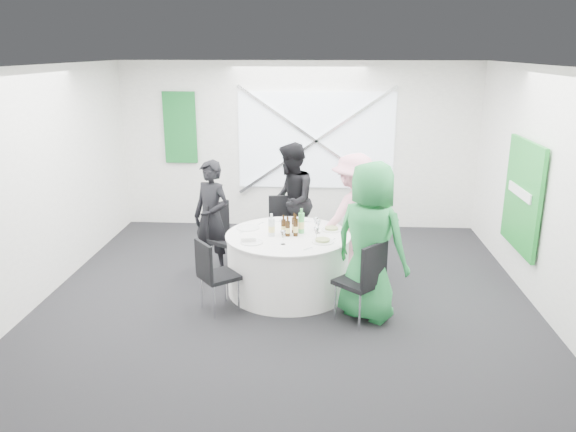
# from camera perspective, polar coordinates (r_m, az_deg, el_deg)

# --- Properties ---
(floor) EXTENTS (6.00, 6.00, 0.00)m
(floor) POSITION_cam_1_polar(r_m,az_deg,el_deg) (7.09, -0.10, -8.23)
(floor) COLOR black
(floor) RESTS_ON ground
(ceiling) EXTENTS (6.00, 6.00, 0.00)m
(ceiling) POSITION_cam_1_polar(r_m,az_deg,el_deg) (6.43, -0.11, 15.02)
(ceiling) COLOR silver
(ceiling) RESTS_ON wall_back
(wall_back) EXTENTS (6.00, 0.00, 6.00)m
(wall_back) POSITION_cam_1_polar(r_m,az_deg,el_deg) (9.56, 1.05, 7.12)
(wall_back) COLOR silver
(wall_back) RESTS_ON floor
(wall_front) EXTENTS (6.00, 0.00, 6.00)m
(wall_front) POSITION_cam_1_polar(r_m,az_deg,el_deg) (3.79, -3.04, -8.09)
(wall_front) COLOR silver
(wall_front) RESTS_ON floor
(wall_left) EXTENTS (0.00, 6.00, 6.00)m
(wall_left) POSITION_cam_1_polar(r_m,az_deg,el_deg) (7.44, -23.88, 2.92)
(wall_left) COLOR silver
(wall_left) RESTS_ON floor
(wall_right) EXTENTS (0.00, 6.00, 6.00)m
(wall_right) POSITION_cam_1_polar(r_m,az_deg,el_deg) (7.10, 24.86, 2.20)
(wall_right) COLOR silver
(wall_right) RESTS_ON floor
(window_panel) EXTENTS (2.60, 0.03, 1.60)m
(window_panel) POSITION_cam_1_polar(r_m,az_deg,el_deg) (9.49, 2.87, 7.65)
(window_panel) COLOR white
(window_panel) RESTS_ON wall_back
(window_brace_a) EXTENTS (2.63, 0.05, 1.84)m
(window_brace_a) POSITION_cam_1_polar(r_m,az_deg,el_deg) (9.45, 2.87, 7.61)
(window_brace_a) COLOR silver
(window_brace_a) RESTS_ON window_panel
(window_brace_b) EXTENTS (2.63, 0.05, 1.84)m
(window_brace_b) POSITION_cam_1_polar(r_m,az_deg,el_deg) (9.45, 2.87, 7.61)
(window_brace_b) COLOR silver
(window_brace_b) RESTS_ON window_panel
(green_banner) EXTENTS (0.55, 0.04, 1.20)m
(green_banner) POSITION_cam_1_polar(r_m,az_deg,el_deg) (9.76, -10.91, 8.81)
(green_banner) COLOR #125B25
(green_banner) RESTS_ON wall_back
(green_sign) EXTENTS (0.05, 1.20, 1.40)m
(green_sign) POSITION_cam_1_polar(r_m,az_deg,el_deg) (7.67, 22.71, 1.90)
(green_sign) COLOR #18872A
(green_sign) RESTS_ON wall_right
(banquet_table) EXTENTS (1.56, 1.56, 0.76)m
(banquet_table) POSITION_cam_1_polar(r_m,az_deg,el_deg) (7.12, 0.00, -4.78)
(banquet_table) COLOR silver
(banquet_table) RESTS_ON floor
(chair_back) EXTENTS (0.47, 0.48, 0.92)m
(chair_back) POSITION_cam_1_polar(r_m,az_deg,el_deg) (8.19, -0.53, -0.70)
(chair_back) COLOR black
(chair_back) RESTS_ON floor
(chair_back_left) EXTENTS (0.61, 0.61, 0.97)m
(chair_back_left) POSITION_cam_1_polar(r_m,az_deg,el_deg) (7.73, -6.46, -1.66)
(chair_back_left) COLOR black
(chair_back_left) RESTS_ON floor
(chair_back_right) EXTENTS (0.56, 0.55, 0.87)m
(chair_back_right) POSITION_cam_1_polar(r_m,az_deg,el_deg) (7.78, 7.37, -2.03)
(chair_back_right) COLOR black
(chair_back_right) RESTS_ON floor
(chair_front_right) EXTENTS (0.62, 0.62, 0.97)m
(chair_front_right) POSITION_cam_1_polar(r_m,az_deg,el_deg) (6.29, 7.81, -6.08)
(chair_front_right) COLOR black
(chair_front_right) RESTS_ON floor
(chair_front_left) EXTENTS (0.56, 0.56, 0.88)m
(chair_front_left) POSITION_cam_1_polar(r_m,az_deg,el_deg) (6.57, -7.64, -5.55)
(chair_front_left) COLOR black
(chair_front_left) RESTS_ON floor
(person_man_back_left) EXTENTS (0.68, 0.60, 1.56)m
(person_man_back_left) POSITION_cam_1_polar(r_m,az_deg,el_deg) (7.69, -7.75, -0.13)
(person_man_back_left) COLOR black
(person_man_back_left) RESTS_ON floor
(person_man_back) EXTENTS (0.48, 0.84, 1.71)m
(person_man_back) POSITION_cam_1_polar(r_m,az_deg,el_deg) (8.14, 0.28, 1.49)
(person_man_back) COLOR black
(person_man_back) RESTS_ON floor
(person_woman_pink) EXTENTS (1.18, 1.04, 1.68)m
(person_woman_pink) POSITION_cam_1_polar(r_m,az_deg,el_deg) (7.53, 6.71, 0.02)
(person_woman_pink) COLOR pink
(person_woman_pink) RESTS_ON floor
(person_woman_green) EXTENTS (1.06, 0.98, 1.83)m
(person_woman_green) POSITION_cam_1_polar(r_m,az_deg,el_deg) (6.33, 8.36, -2.60)
(person_woman_green) COLOR #23833F
(person_woman_green) RESTS_ON floor
(plate_back) EXTENTS (0.28, 0.28, 0.01)m
(plate_back) POSITION_cam_1_polar(r_m,az_deg,el_deg) (7.55, 0.16, -0.42)
(plate_back) COLOR silver
(plate_back) RESTS_ON banquet_table
(plate_back_left) EXTENTS (0.30, 0.30, 0.01)m
(plate_back_left) POSITION_cam_1_polar(r_m,az_deg,el_deg) (7.24, -4.10, -1.20)
(plate_back_left) COLOR silver
(plate_back_left) RESTS_ON banquet_table
(plate_back_right) EXTENTS (0.26, 0.26, 0.04)m
(plate_back_right) POSITION_cam_1_polar(r_m,az_deg,el_deg) (7.17, 4.44, -1.33)
(plate_back_right) COLOR silver
(plate_back_right) RESTS_ON banquet_table
(plate_front_right) EXTENTS (0.27, 0.27, 0.04)m
(plate_front_right) POSITION_cam_1_polar(r_m,az_deg,el_deg) (6.73, 3.54, -2.53)
(plate_front_right) COLOR silver
(plate_front_right) RESTS_ON banquet_table
(plate_front_left) EXTENTS (0.27, 0.27, 0.01)m
(plate_front_left) POSITION_cam_1_polar(r_m,az_deg,el_deg) (6.71, -3.72, -2.66)
(plate_front_left) COLOR silver
(plate_front_left) RESTS_ON banquet_table
(napkin) EXTENTS (0.19, 0.15, 0.05)m
(napkin) POSITION_cam_1_polar(r_m,az_deg,el_deg) (6.74, -4.07, -2.30)
(napkin) COLOR silver
(napkin) RESTS_ON plate_front_left
(beer_bottle_a) EXTENTS (0.06, 0.06, 0.25)m
(beer_bottle_a) POSITION_cam_1_polar(r_m,az_deg,el_deg) (6.97, -0.47, -1.13)
(beer_bottle_a) COLOR #351E09
(beer_bottle_a) RESTS_ON banquet_table
(beer_bottle_b) EXTENTS (0.06, 0.06, 0.26)m
(beer_bottle_b) POSITION_cam_1_polar(r_m,az_deg,el_deg) (7.03, 0.62, -0.95)
(beer_bottle_b) COLOR #351E09
(beer_bottle_b) RESTS_ON banquet_table
(beer_bottle_c) EXTENTS (0.06, 0.06, 0.28)m
(beer_bottle_c) POSITION_cam_1_polar(r_m,az_deg,el_deg) (6.90, 0.78, -1.19)
(beer_bottle_c) COLOR #351E09
(beer_bottle_c) RESTS_ON banquet_table
(beer_bottle_d) EXTENTS (0.06, 0.06, 0.25)m
(beer_bottle_d) POSITION_cam_1_polar(r_m,az_deg,el_deg) (6.90, -0.03, -1.31)
(beer_bottle_d) COLOR #351E09
(beer_bottle_d) RESTS_ON banquet_table
(green_water_bottle) EXTENTS (0.08, 0.08, 0.32)m
(green_water_bottle) POSITION_cam_1_polar(r_m,az_deg,el_deg) (7.01, 1.36, -0.74)
(green_water_bottle) COLOR #45B454
(green_water_bottle) RESTS_ON banquet_table
(clear_water_bottle) EXTENTS (0.08, 0.08, 0.29)m
(clear_water_bottle) POSITION_cam_1_polar(r_m,az_deg,el_deg) (6.91, -1.69, -1.16)
(clear_water_bottle) COLOR silver
(clear_water_bottle) RESTS_ON banquet_table
(wine_glass_a) EXTENTS (0.07, 0.07, 0.17)m
(wine_glass_a) POSITION_cam_1_polar(r_m,az_deg,el_deg) (6.72, 2.92, -1.55)
(wine_glass_a) COLOR white
(wine_glass_a) RESTS_ON banquet_table
(wine_glass_b) EXTENTS (0.07, 0.07, 0.17)m
(wine_glass_b) POSITION_cam_1_polar(r_m,az_deg,el_deg) (7.02, 3.09, -0.76)
(wine_glass_b) COLOR white
(wine_glass_b) RESTS_ON banquet_table
(wine_glass_c) EXTENTS (0.07, 0.07, 0.17)m
(wine_glass_c) POSITION_cam_1_polar(r_m,az_deg,el_deg) (7.11, 2.85, -0.52)
(wine_glass_c) COLOR white
(wine_glass_c) RESTS_ON banquet_table
(wine_glass_d) EXTENTS (0.07, 0.07, 0.17)m
(wine_glass_d) POSITION_cam_1_polar(r_m,az_deg,el_deg) (6.60, -0.51, -1.88)
(wine_glass_d) COLOR white
(wine_glass_d) RESTS_ON banquet_table
(fork_a) EXTENTS (0.15, 0.03, 0.01)m
(fork_a) POSITION_cam_1_polar(r_m,az_deg,el_deg) (7.49, 1.84, -0.59)
(fork_a) COLOR silver
(fork_a) RESTS_ON banquet_table
(knife_a) EXTENTS (0.15, 0.02, 0.01)m
(knife_a) POSITION_cam_1_polar(r_m,az_deg,el_deg) (7.52, -1.26, -0.52)
(knife_a) COLOR silver
(knife_a) RESTS_ON banquet_table
(fork_b) EXTENTS (0.12, 0.12, 0.01)m
(fork_b) POSITION_cam_1_polar(r_m,az_deg,el_deg) (6.50, 2.06, -3.34)
(fork_b) COLOR silver
(fork_b) RESTS_ON banquet_table
(knife_b) EXTENTS (0.10, 0.13, 0.01)m
(knife_b) POSITION_cam_1_polar(r_m,az_deg,el_deg) (6.80, 4.48, -2.46)
(knife_b) COLOR silver
(knife_b) RESTS_ON banquet_table
(fork_c) EXTENTS (0.09, 0.14, 0.01)m
(fork_c) POSITION_cam_1_polar(r_m,az_deg,el_deg) (7.43, -2.79, -0.76)
(fork_c) COLOR silver
(fork_c) RESTS_ON banquet_table
(knife_c) EXTENTS (0.08, 0.14, 0.01)m
(knife_c) POSITION_cam_1_polar(r_m,az_deg,el_deg) (7.13, -4.53, -1.54)
(knife_c) COLOR silver
(knife_c) RESTS_ON banquet_table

